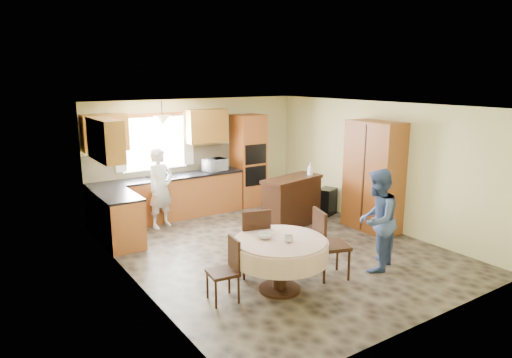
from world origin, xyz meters
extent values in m
cube|color=brown|center=(0.00, 0.00, 0.00)|extent=(5.00, 6.00, 0.01)
cube|color=white|center=(0.00, 0.00, 2.50)|extent=(5.00, 6.00, 0.01)
cube|color=beige|center=(0.00, 3.00, 1.25)|extent=(5.00, 0.02, 2.50)
cube|color=beige|center=(0.00, -3.00, 1.25)|extent=(5.00, 0.02, 2.50)
cube|color=beige|center=(-2.50, 0.00, 1.25)|extent=(0.02, 6.00, 2.50)
cube|color=beige|center=(2.50, 0.00, 1.25)|extent=(0.02, 6.00, 2.50)
cube|color=white|center=(-1.00, 2.98, 1.60)|extent=(1.40, 0.03, 1.10)
cube|color=white|center=(-1.75, 2.93, 1.65)|extent=(0.22, 0.02, 1.15)
cube|color=white|center=(-0.25, 2.93, 1.65)|extent=(0.22, 0.02, 1.15)
cube|color=#C16D33|center=(-0.85, 2.70, 0.44)|extent=(3.30, 0.60, 0.88)
cube|color=black|center=(-0.85, 2.70, 0.90)|extent=(3.30, 0.64, 0.04)
cube|color=#C16D33|center=(-2.20, 1.80, 0.44)|extent=(0.60, 1.20, 0.88)
cube|color=black|center=(-2.20, 1.80, 0.90)|extent=(0.64, 1.20, 0.04)
cube|color=tan|center=(-0.85, 2.99, 1.18)|extent=(3.30, 0.02, 0.55)
cube|color=#BD7C2F|center=(-2.05, 2.83, 1.91)|extent=(0.85, 0.33, 0.72)
cube|color=#BD7C2F|center=(0.15, 2.83, 1.91)|extent=(0.90, 0.33, 0.72)
cube|color=#BD7C2F|center=(-2.33, 1.80, 1.91)|extent=(0.33, 1.20, 0.72)
cube|color=#C16D33|center=(1.15, 2.69, 1.06)|extent=(0.66, 0.62, 2.12)
cube|color=black|center=(1.15, 2.38, 1.25)|extent=(0.56, 0.01, 0.45)
cube|color=black|center=(1.15, 2.38, 0.75)|extent=(0.56, 0.01, 0.45)
cone|color=beige|center=(-1.00, 2.50, 2.12)|extent=(0.36, 0.36, 0.18)
cube|color=#32190D|center=(1.03, 0.88, 0.47)|extent=(1.40, 0.80, 0.94)
cube|color=black|center=(2.15, 1.06, 0.29)|extent=(0.50, 0.43, 0.59)
cube|color=#C16D33|center=(2.22, -0.16, 1.07)|extent=(0.56, 1.12, 2.14)
cylinder|color=#32190D|center=(-0.89, -1.31, 0.35)|extent=(0.20, 0.20, 0.70)
cylinder|color=#32190D|center=(-0.89, -1.31, 0.02)|extent=(0.59, 0.59, 0.04)
cylinder|color=beige|center=(-0.89, -1.31, 0.74)|extent=(1.28, 1.28, 0.05)
cylinder|color=beige|center=(-0.89, -1.31, 0.60)|extent=(1.34, 1.34, 0.28)
cube|color=#32190D|center=(-1.71, -1.14, 0.40)|extent=(0.42, 0.42, 0.04)
cube|color=#32190D|center=(-1.54, -1.16, 0.65)|extent=(0.08, 0.36, 0.45)
cylinder|color=#32190D|center=(-1.87, -1.30, 0.19)|extent=(0.03, 0.03, 0.39)
cylinder|color=#32190D|center=(-1.55, -1.30, 0.19)|extent=(0.03, 0.03, 0.39)
cylinder|color=#32190D|center=(-1.87, -0.97, 0.19)|extent=(0.03, 0.03, 0.39)
cylinder|color=#32190D|center=(-1.55, -0.97, 0.19)|extent=(0.03, 0.03, 0.39)
cube|color=#32190D|center=(-0.89, -0.59, 0.49)|extent=(0.56, 0.56, 0.05)
cube|color=#32190D|center=(-0.94, -0.79, 0.78)|extent=(0.43, 0.15, 0.54)
cylinder|color=#32190D|center=(-1.08, -0.79, 0.23)|extent=(0.04, 0.04, 0.47)
cylinder|color=#32190D|center=(-0.69, -0.79, 0.23)|extent=(0.04, 0.04, 0.47)
cylinder|color=#32190D|center=(-1.08, -0.40, 0.23)|extent=(0.04, 0.04, 0.47)
cylinder|color=#32190D|center=(-0.69, -0.40, 0.23)|extent=(0.04, 0.04, 0.47)
cube|color=#32190D|center=(0.03, -1.37, 0.49)|extent=(0.58, 0.58, 0.05)
cube|color=#32190D|center=(-0.17, -1.31, 0.79)|extent=(0.18, 0.43, 0.55)
cylinder|color=#32190D|center=(-0.17, -1.57, 0.24)|extent=(0.04, 0.04, 0.47)
cylinder|color=#32190D|center=(0.22, -1.57, 0.24)|extent=(0.04, 0.04, 0.47)
cylinder|color=#32190D|center=(-0.17, -1.18, 0.24)|extent=(0.04, 0.04, 0.47)
cylinder|color=#32190D|center=(0.22, -1.18, 0.24)|extent=(0.04, 0.04, 0.47)
cube|color=yellow|center=(2.47, 0.42, 1.74)|extent=(0.05, 0.53, 0.44)
cube|color=#B0C1CF|center=(2.44, 0.42, 1.74)|extent=(0.01, 0.44, 0.35)
imported|color=silver|center=(0.25, 2.65, 1.06)|extent=(0.54, 0.40, 0.27)
imported|color=silver|center=(-1.20, 2.27, 0.80)|extent=(0.68, 0.55, 1.60)
imported|color=#3E5589|center=(0.80, -1.54, 0.80)|extent=(0.97, 0.89, 1.60)
imported|color=#B2B2B2|center=(0.77, 0.88, 0.97)|extent=(0.24, 0.24, 0.05)
imported|color=silver|center=(1.49, 0.88, 1.10)|extent=(0.16, 0.16, 0.31)
imported|color=#B2B2B2|center=(-0.86, -1.46, 0.81)|extent=(0.16, 0.16, 0.10)
imported|color=#B2B2B2|center=(-1.04, -1.16, 0.80)|extent=(0.29, 0.29, 0.07)
camera|label=1|loc=(-4.48, -6.11, 2.97)|focal=32.00mm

